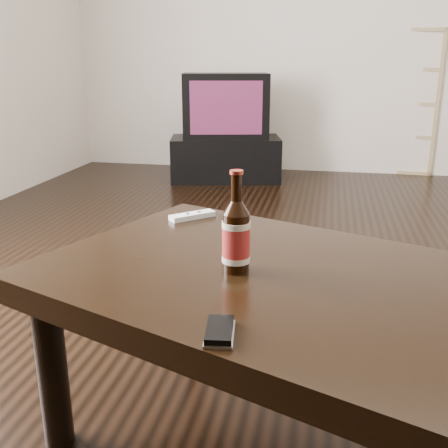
% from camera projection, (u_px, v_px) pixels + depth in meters
% --- Properties ---
extents(floor, '(5.00, 6.00, 0.01)m').
position_uv_depth(floor, '(343.00, 318.00, 2.15)').
color(floor, black).
rests_on(floor, ground).
extents(wall_back, '(5.00, 0.02, 2.70)m').
position_uv_depth(wall_back, '(348.00, 19.00, 4.56)').
color(wall_back, silver).
rests_on(wall_back, ground).
extents(tv_stand, '(1.01, 0.66, 0.37)m').
position_uv_depth(tv_stand, '(225.00, 159.00, 4.57)').
color(tv_stand, black).
rests_on(tv_stand, floor).
extents(tv, '(0.79, 0.59, 0.53)m').
position_uv_depth(tv, '(225.00, 106.00, 4.43)').
color(tv, black).
rests_on(tv, tv_stand).
extents(bookshelf, '(0.72, 0.39, 1.27)m').
position_uv_depth(bookshelf, '(397.00, 99.00, 4.83)').
color(bookshelf, tan).
rests_on(bookshelf, floor).
extents(coffee_table, '(1.55, 1.23, 0.51)m').
position_uv_depth(coffee_table, '(309.00, 306.00, 1.26)').
color(coffee_table, black).
rests_on(coffee_table, floor).
extents(beer_bottle, '(0.09, 0.09, 0.25)m').
position_uv_depth(beer_bottle, '(236.00, 237.00, 1.27)').
color(beer_bottle, black).
rests_on(beer_bottle, coffee_table).
extents(phone, '(0.07, 0.11, 0.02)m').
position_uv_depth(phone, '(220.00, 331.00, 0.99)').
color(phone, '#B7B7B9').
rests_on(phone, coffee_table).
extents(remote, '(0.14, 0.14, 0.02)m').
position_uv_depth(remote, '(192.00, 216.00, 1.73)').
color(remote, white).
rests_on(remote, coffee_table).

